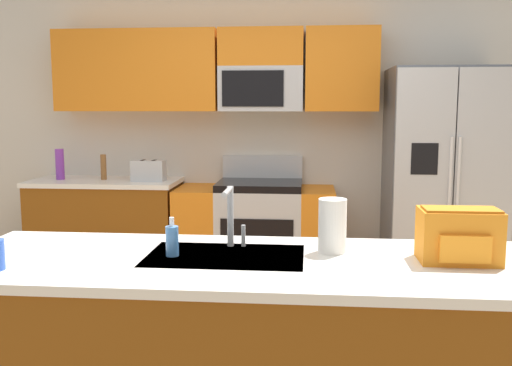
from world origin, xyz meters
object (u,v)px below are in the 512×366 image
object	(u,v)px
sink_faucet	(231,212)
paper_towel_roll	(332,226)
pepper_mill	(104,167)
bottle_purple	(60,164)
soap_dispenser	(172,240)
range_oven	(256,233)
backpack	(459,234)
toaster	(149,171)
refrigerator	(442,182)

from	to	relation	value
sink_faucet	paper_towel_roll	distance (m)	0.46
paper_towel_roll	sink_faucet	bearing A→B (deg)	174.65
pepper_mill	bottle_purple	world-z (taller)	bottle_purple
sink_faucet	soap_dispenser	size ratio (longest dim) A/B	1.66
pepper_mill	soap_dispenser	distance (m)	2.76
range_oven	backpack	distance (m)	2.75
range_oven	toaster	world-z (taller)	range_oven
refrigerator	backpack	bearing A→B (deg)	-101.28
pepper_mill	paper_towel_roll	xyz separation A→B (m)	(1.91, -2.35, 0.01)
range_oven	soap_dispenser	bearing A→B (deg)	-93.03
bottle_purple	backpack	size ratio (longest dim) A/B	0.84
backpack	refrigerator	bearing A→B (deg)	78.72
bottle_purple	paper_towel_roll	xyz separation A→B (m)	(2.30, -2.33, -0.01)
toaster	backpack	distance (m)	3.13
toaster	soap_dispenser	size ratio (longest dim) A/B	1.65
bottle_purple	sink_faucet	bearing A→B (deg)	-51.18
sink_faucet	backpack	distance (m)	0.99
sink_faucet	paper_towel_roll	world-z (taller)	sink_faucet
toaster	paper_towel_roll	bearing A→B (deg)	-57.10
refrigerator	bottle_purple	bearing A→B (deg)	179.14
backpack	toaster	bearing A→B (deg)	129.75
sink_faucet	backpack	world-z (taller)	sink_faucet
sink_faucet	backpack	xyz separation A→B (m)	(0.97, -0.15, -0.05)
sink_faucet	bottle_purple	bearing A→B (deg)	128.82
refrigerator	soap_dispenser	bearing A→B (deg)	-125.03
refrigerator	paper_towel_roll	xyz separation A→B (m)	(-0.99, -2.28, 0.09)
range_oven	backpack	world-z (taller)	backpack
soap_dispenser	paper_towel_roll	bearing A→B (deg)	10.29
refrigerator	pepper_mill	xyz separation A→B (m)	(-2.90, 0.07, 0.09)
bottle_purple	paper_towel_roll	size ratio (longest dim) A/B	1.12
toaster	pepper_mill	world-z (taller)	pepper_mill
toaster	sink_faucet	size ratio (longest dim) A/B	0.99
bottle_purple	soap_dispenser	distance (m)	2.93
toaster	pepper_mill	bearing A→B (deg)	173.22
range_oven	refrigerator	bearing A→B (deg)	-2.65
soap_dispenser	toaster	bearing A→B (deg)	108.16
pepper_mill	bottle_purple	size ratio (longest dim) A/B	0.82
range_oven	soap_dispenser	xyz separation A→B (m)	(-0.13, -2.48, 0.53)
refrigerator	paper_towel_roll	size ratio (longest dim) A/B	7.71
refrigerator	soap_dispenser	size ratio (longest dim) A/B	10.88
paper_towel_roll	backpack	xyz separation A→B (m)	(0.52, -0.11, -0.00)
toaster	soap_dispenser	bearing A→B (deg)	-71.84
paper_towel_roll	refrigerator	bearing A→B (deg)	66.45
bottle_purple	backpack	bearing A→B (deg)	-40.91
range_oven	bottle_purple	bearing A→B (deg)	-179.26
bottle_purple	soap_dispenser	world-z (taller)	bottle_purple
refrigerator	backpack	xyz separation A→B (m)	(-0.48, -2.39, 0.09)
toaster	pepper_mill	distance (m)	0.42
bottle_purple	soap_dispenser	size ratio (longest dim) A/B	1.59
paper_towel_roll	backpack	distance (m)	0.53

